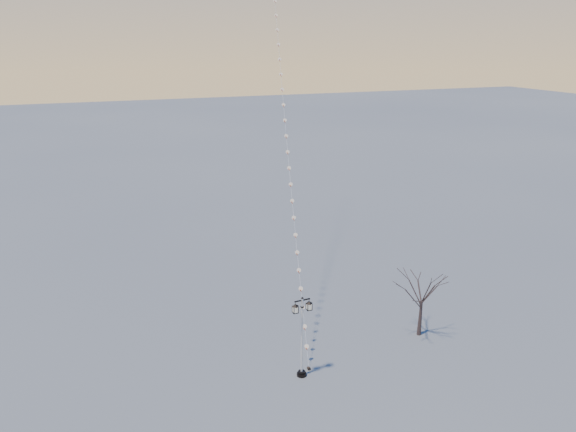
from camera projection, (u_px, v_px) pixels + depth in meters
name	position (u px, v px, depth m)	size (l,w,h in m)	color
ground	(317.00, 378.00, 29.54)	(300.00, 300.00, 0.00)	slate
street_lamp	(302.00, 333.00, 28.88)	(1.24, 0.54, 4.88)	black
bare_tree	(423.00, 291.00, 32.91)	(2.65, 2.65, 4.39)	#362824
kite_train	(282.00, 66.00, 38.51)	(7.51, 28.02, 32.39)	black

